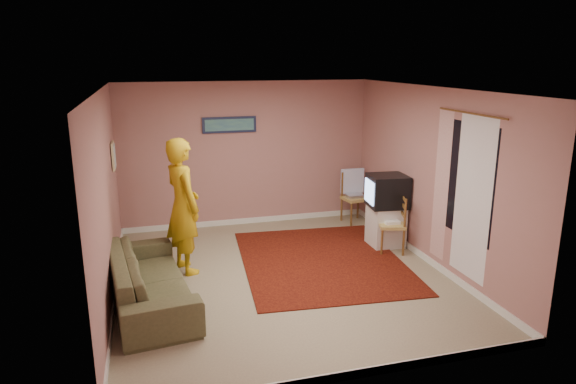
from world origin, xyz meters
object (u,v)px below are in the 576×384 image
object	(u,v)px
tv_cabinet	(386,226)
sofa	(149,279)
chair_a	(355,192)
person	(183,206)
crt_tv	(387,191)
chair_b	(392,218)

from	to	relation	value
tv_cabinet	sofa	distance (m)	3.91
chair_a	person	world-z (taller)	person
chair_a	person	bearing A→B (deg)	-165.84
chair_a	crt_tv	bearing A→B (deg)	-100.09
chair_b	crt_tv	bearing A→B (deg)	-169.42
crt_tv	sofa	xyz separation A→B (m)	(-3.74, -1.10, -0.60)
tv_cabinet	sofa	size ratio (longest dim) A/B	0.30
sofa	person	distance (m)	1.24
chair_b	person	world-z (taller)	person
tv_cabinet	chair_b	bearing A→B (deg)	-98.12
chair_a	chair_b	world-z (taller)	chair_a
tv_cabinet	chair_b	size ratio (longest dim) A/B	1.30
tv_cabinet	crt_tv	distance (m)	0.59
chair_a	sofa	bearing A→B (deg)	-157.52
person	chair_a	bearing A→B (deg)	-86.04
chair_b	sofa	world-z (taller)	chair_b
crt_tv	sofa	distance (m)	3.95
crt_tv	sofa	bearing A→B (deg)	-157.43
chair_b	person	distance (m)	3.23
tv_cabinet	crt_tv	xyz separation A→B (m)	(-0.01, 0.00, 0.59)
chair_b	tv_cabinet	bearing A→B (deg)	-170.67
tv_cabinet	chair_a	bearing A→B (deg)	90.21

